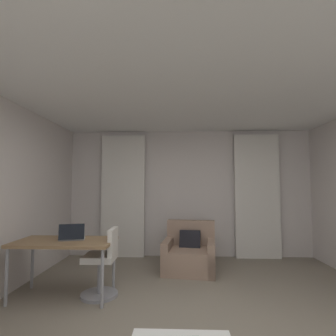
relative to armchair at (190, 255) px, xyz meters
The scene contains 8 objects.
wall_window 1.41m from the armchair, 87.87° to the left, with size 5.12×0.06×2.60m.
ceiling 3.14m from the armchair, 89.02° to the right, with size 5.12×6.12×0.06m, color white.
curtain_left_panel 1.85m from the armchair, 148.40° to the left, with size 0.90×0.06×2.50m.
curtain_right_panel 1.91m from the armchair, 30.30° to the left, with size 0.90×0.06×2.50m.
armchair is the anchor object (origin of this frame).
desk 2.07m from the armchair, 146.30° to the right, with size 1.27×0.66×0.73m.
desk_chair 1.61m from the armchair, 138.01° to the right, with size 0.48×0.48×0.88m.
laptop 2.01m from the armchair, 145.84° to the right, with size 0.38×0.33×0.22m.
Camera 1 is at (-0.23, -2.48, 1.44)m, focal length 27.84 mm.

